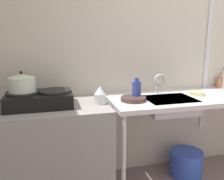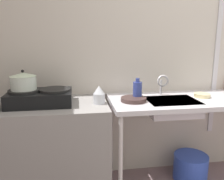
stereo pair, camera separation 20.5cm
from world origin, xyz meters
name	(u,v)px [view 1 (the left image)]	position (x,y,z in m)	size (l,w,h in m)	color
wall_back	(189,46)	(0.00, 1.48, 1.32)	(5.27, 0.10, 2.64)	beige
wall_metal_strip	(209,34)	(0.19, 1.42, 1.45)	(0.05, 0.01, 2.11)	silver
counter_concrete	(42,155)	(-1.58, 1.12, 0.43)	(1.14, 0.62, 0.86)	gray
counter_sink	(194,102)	(-0.14, 1.12, 0.80)	(1.66, 0.62, 0.86)	silver
stove	(40,99)	(-1.56, 1.12, 0.93)	(0.52, 0.35, 0.13)	black
pot_on_left_burner	(22,83)	(-1.69, 1.12, 1.06)	(0.21, 0.21, 0.16)	silver
percolator	(100,95)	(-1.08, 1.07, 0.94)	(0.10, 0.10, 0.15)	silver
sink_basin	(169,105)	(-0.42, 1.08, 0.80)	(0.45, 0.36, 0.13)	silver
faucet	(159,81)	(-0.45, 1.26, 1.00)	(0.11, 0.07, 0.20)	silver
frying_pan	(133,99)	(-0.77, 1.09, 0.88)	(0.22, 0.22, 0.04)	#3E2C29
small_bowl_on_drainboard	(197,93)	(-0.10, 1.14, 0.88)	(0.15, 0.15, 0.04)	beige
bottle_by_sink	(136,90)	(-0.73, 1.14, 0.95)	(0.08, 0.08, 0.20)	navy
utensil_jar	(219,82)	(0.34, 1.38, 0.92)	(0.07, 0.06, 0.23)	#A56848
bucket_on_floor	(186,163)	(-0.15, 1.17, 0.13)	(0.34, 0.34, 0.26)	#2F4DB9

